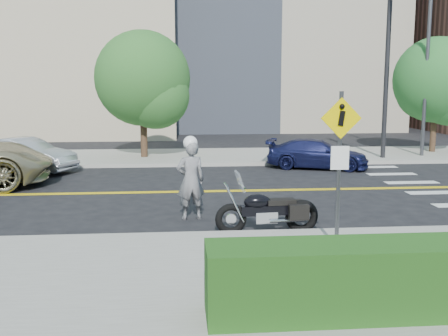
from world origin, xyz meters
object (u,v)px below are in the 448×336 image
Objects in this scene: motorcyclist at (191,178)px; motorcycle at (268,201)px; pedestrian_sign at (340,155)px; parked_car_silver at (25,155)px; parked_car_blue at (317,154)px.

motorcycle is (1.70, -1.27, -0.33)m from motorcyclist.
parked_car_silver is (-8.83, 10.51, -1.31)m from pedestrian_sign.
parked_car_blue is (3.47, 8.80, -0.12)m from motorcycle.
pedestrian_sign is 13.79m from parked_car_silver.
motorcyclist is 0.90× the size of motorcycle.
parked_car_blue is at bearing 77.12° from pedestrian_sign.
motorcyclist is 2.15m from motorcycle.
parked_car_silver is 11.24m from parked_car_blue.
pedestrian_sign is 0.76× the size of parked_car_blue.
parked_car_silver is 1.00× the size of parked_car_blue.
motorcycle is at bearing 176.89° from parked_car_blue.
motorcycle reaches higher than parked_car_blue.
motorcycle is 11.74m from parked_car_silver.
pedestrian_sign is 0.76× the size of parked_car_silver.
motorcyclist is 0.52× the size of parked_car_blue.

